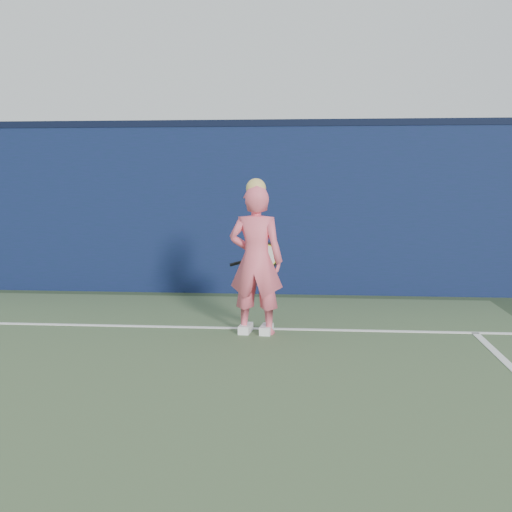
{
  "coord_description": "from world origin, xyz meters",
  "views": [
    {
      "loc": [
        2.94,
        -3.24,
        1.74
      ],
      "look_at": [
        2.34,
        3.81,
        0.88
      ],
      "focal_mm": 45.0,
      "sensor_mm": 36.0,
      "label": 1
    }
  ],
  "objects": [
    {
      "name": "backstop_wall",
      "position": [
        0.0,
        6.5,
        1.25
      ],
      "size": [
        24.0,
        0.4,
        2.5
      ],
      "primitive_type": "cube",
      "color": "#0B1A34",
      "rests_on": "ground"
    },
    {
      "name": "wall_cap",
      "position": [
        0.0,
        6.5,
        2.55
      ],
      "size": [
        24.0,
        0.42,
        0.1
      ],
      "primitive_type": "cube",
      "color": "black",
      "rests_on": "backstop_wall"
    },
    {
      "name": "player",
      "position": [
        2.34,
        3.81,
        0.84
      ],
      "size": [
        0.64,
        0.46,
        1.74
      ],
      "rotation": [
        0.0,
        0.0,
        3.04
      ],
      "color": "#F45E73",
      "rests_on": "ground"
    },
    {
      "name": "racket",
      "position": [
        2.4,
        4.25,
        0.82
      ],
      "size": [
        0.61,
        0.14,
        0.33
      ],
      "rotation": [
        0.0,
        0.0,
        -0.15
      ],
      "color": "black",
      "rests_on": "ground"
    }
  ]
}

